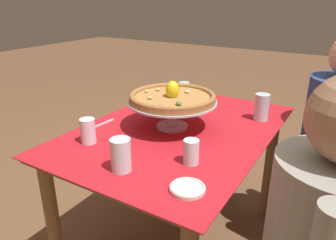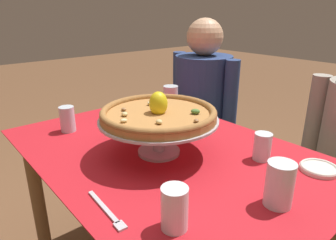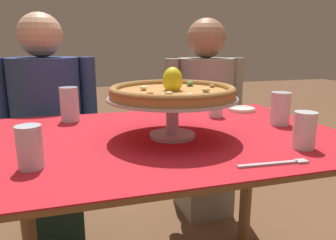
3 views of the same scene
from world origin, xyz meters
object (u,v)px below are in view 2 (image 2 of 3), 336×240
Objects in this scene: pizza at (158,113)px; side_plate at (319,168)px; pizza_stand at (159,126)px; water_glass_side_right at (279,187)px; water_glass_back_right at (262,148)px; water_glass_front_right at (174,211)px; dinner_fork at (108,211)px; water_glass_back_left at (171,101)px; diner_left at (202,119)px; water_glass_front_left at (68,120)px.

pizza is 3.37× the size of side_plate.
pizza_stand is 3.39× the size of water_glass_side_right.
water_glass_front_right is (0.07, -0.46, 0.01)m from water_glass_back_right.
water_glass_front_right is at bearing -33.43° from pizza_stand.
water_glass_front_right is (0.34, -0.22, -0.06)m from pizza_stand.
water_glass_side_right is 1.03× the size of side_plate.
dinner_fork is (0.18, -0.32, -0.15)m from pizza.
water_glass_side_right is 0.27m from side_plate.
side_plate is (0.44, 0.32, -0.15)m from pizza.
water_glass_back_left reaches higher than dinner_fork.
dinner_fork is at bearing -58.28° from diner_left.
pizza is at bearing 21.39° from water_glass_front_left.
diner_left reaches higher than dinner_fork.
water_glass_front_left is at bearing -88.41° from diner_left.
water_glass_back_right is (0.59, -0.09, -0.02)m from water_glass_back_left.
diner_left is (-0.88, 0.38, -0.16)m from side_plate.
pizza_stand is at bearing -45.95° from water_glass_back_left.
water_glass_side_right reaches higher than water_glass_front_right.
water_glass_back_left is 1.25× the size of water_glass_front_left.
water_glass_side_right reaches higher than dinner_fork.
water_glass_back_left reaches higher than water_glass_front_right.
pizza is 0.42m from water_glass_front_right.
water_glass_front_right is 0.09× the size of diner_left.
pizza_stand is at bearing 142.49° from pizza.
water_glass_front_left is 0.90× the size of side_plate.
diner_left is (-0.02, 0.86, -0.20)m from water_glass_front_left.
water_glass_back_left is at bearing 159.56° from water_glass_side_right.
water_glass_back_left is 1.13× the size of side_plate.
water_glass_front_right reaches higher than side_plate.
pizza_stand is 1.04× the size of pizza.
water_glass_back_right is at bearing -32.44° from diner_left.
diner_left is at bearing 91.59° from water_glass_front_left.
water_glass_side_right is 0.45m from dinner_fork.
diner_left reaches higher than pizza_stand.
dinner_fork is (-0.15, -0.09, -0.04)m from water_glass_front_right.
dinner_fork is at bearing -111.80° from side_plate.
dinner_fork is at bearing -98.71° from water_glass_back_right.
water_glass_back_right is at bearing 81.29° from dinner_fork.
pizza is at bearing -144.02° from side_plate.
water_glass_front_right is at bearing 31.44° from dinner_fork.
water_glass_side_right is (0.77, -0.29, -0.00)m from water_glass_back_left.
dinner_fork is (-0.25, -0.63, -0.01)m from side_plate.
water_glass_front_left is at bearing 175.53° from water_glass_front_right.
diner_left is (-0.44, 0.69, -0.26)m from pizza_stand.
water_glass_front_left is at bearing -100.46° from water_glass_back_left.
water_glass_front_right is at bearing -81.63° from water_glass_back_right.
diner_left reaches higher than water_glass_back_left.
pizza is 0.40m from dinner_fork.
side_plate is at bearing 68.20° from dinner_fork.
side_plate is (0.10, 0.54, -0.04)m from water_glass_front_right.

